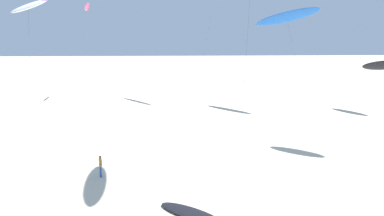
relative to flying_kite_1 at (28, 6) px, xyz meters
The scene contains 6 objects.
flying_kite_1 is the anchor object (origin of this frame).
flying_kite_2 41.85m from the flying_kite_1, ahead, with size 4.27×12.53×7.32m.
flying_kite_3 15.21m from the flying_kite_1, 78.14° to the left, with size 1.99×12.18×14.27m.
flying_kite_5 29.45m from the flying_kite_1, 11.24° to the left, with size 6.99×8.40×13.51m.
grounded_kite_0 30.62m from the flying_kite_1, 54.65° to the right, with size 4.26×3.95×0.25m.
person_near_left 22.33m from the flying_kite_1, 58.87° to the right, with size 0.28×0.49×1.63m.
Camera 1 is at (0.55, -2.11, 11.01)m, focal length 39.11 mm.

